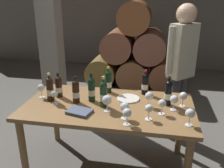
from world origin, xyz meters
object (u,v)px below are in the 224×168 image
object	(u,v)px
wine_glass_0	(125,107)
wine_bottle_5	(92,89)
wine_glass_1	(174,100)
wine_glass_5	(183,96)
wine_bottle_7	(108,81)
dining_table	(108,113)
wine_glass_2	(149,109)
wine_bottle_1	(145,84)
wine_glass_6	(149,96)
wine_bottle_3	(168,93)
sommelier_presenting	(182,62)
serving_plate	(128,98)
wine_glass_9	(190,114)
wine_bottle_2	(59,86)
wine_glass_3	(127,113)
wine_glass_4	(107,100)
wine_glass_7	(54,95)
wine_bottle_6	(76,91)
wine_bottle_0	(50,89)
wine_bottle_4	(103,94)
tasting_notebook	(80,112)
wine_glass_8	(41,88)

from	to	relation	value
wine_glass_0	wine_bottle_5	bearing A→B (deg)	141.15
wine_glass_1	wine_glass_5	distance (m)	0.14
wine_bottle_7	dining_table	bearing A→B (deg)	-78.52
wine_glass_2	wine_bottle_1	bearing A→B (deg)	96.85
wine_glass_6	wine_bottle_3	bearing A→B (deg)	23.66
wine_glass_5	sommelier_presenting	size ratio (longest dim) A/B	0.09
wine_glass_1	serving_plate	size ratio (longest dim) A/B	0.64
wine_bottle_7	wine_glass_9	world-z (taller)	wine_bottle_7
wine_bottle_2	wine_glass_3	bearing A→B (deg)	-29.77
wine_glass_0	wine_glass_4	size ratio (longest dim) A/B	0.97
wine_glass_7	wine_bottle_6	bearing A→B (deg)	18.80
wine_glass_0	wine_glass_2	size ratio (longest dim) A/B	1.10
wine_glass_1	wine_glass_9	world-z (taller)	wine_glass_9
wine_bottle_5	wine_glass_1	world-z (taller)	wine_bottle_5
wine_bottle_0	wine_glass_3	distance (m)	0.91
wine_bottle_4	wine_glass_4	world-z (taller)	wine_bottle_4
wine_bottle_0	wine_glass_6	distance (m)	1.02
wine_bottle_3	wine_glass_3	size ratio (longest dim) A/B	1.99
serving_plate	dining_table	bearing A→B (deg)	-135.84
tasting_notebook	wine_glass_9	bearing A→B (deg)	10.99
dining_table	wine_bottle_6	distance (m)	0.40
wine_bottle_1	wine_glass_9	xyz separation A→B (m)	(0.41, -0.62, -0.01)
wine_bottle_2	wine_bottle_6	world-z (taller)	wine_bottle_6
dining_table	wine_bottle_1	size ratio (longest dim) A/B	6.02
wine_glass_8	wine_glass_0	bearing A→B (deg)	-17.68
wine_bottle_3	wine_bottle_2	bearing A→B (deg)	-179.48
wine_bottle_4	sommelier_presenting	bearing A→B (deg)	45.36
wine_glass_3	wine_glass_4	size ratio (longest dim) A/B	0.92
wine_glass_5	wine_glass_7	size ratio (longest dim) A/B	1.05
wine_bottle_2	wine_bottle_4	size ratio (longest dim) A/B	0.86
wine_glass_4	wine_glass_5	bearing A→B (deg)	18.98
wine_glass_7	serving_plate	xyz separation A→B (m)	(0.72, 0.25, -0.10)
wine_bottle_0	wine_glass_0	distance (m)	0.85
wine_bottle_3	wine_glass_6	size ratio (longest dim) A/B	1.93
wine_glass_3	wine_bottle_3	bearing A→B (deg)	53.14
wine_bottle_4	wine_glass_8	bearing A→B (deg)	172.40
wine_glass_6	wine_glass_8	bearing A→B (deg)	179.19
wine_glass_2	wine_glass_8	world-z (taller)	wine_glass_8
wine_bottle_7	wine_bottle_0	bearing A→B (deg)	-148.15
dining_table	wine_glass_9	distance (m)	0.83
wine_glass_4	wine_glass_5	distance (m)	0.75
wine_glass_3	wine_glass_5	world-z (taller)	same
wine_glass_8	serving_plate	bearing A→B (deg)	7.88
wine_bottle_5	wine_glass_7	distance (m)	0.38
dining_table	wine_bottle_0	bearing A→B (deg)	-179.04
wine_bottle_5	wine_glass_8	distance (m)	0.56
wine_glass_1	wine_bottle_7	bearing A→B (deg)	154.91
wine_bottle_2	wine_bottle_5	size ratio (longest dim) A/B	0.89
wine_bottle_3	wine_glass_3	xyz separation A→B (m)	(-0.35, -0.47, -0.02)
wine_bottle_3	serving_plate	xyz separation A→B (m)	(-0.40, 0.06, -0.12)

